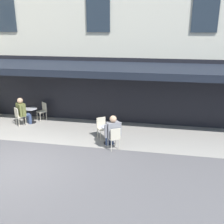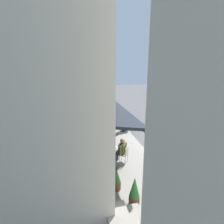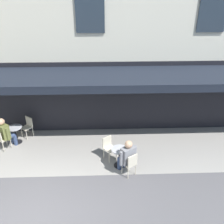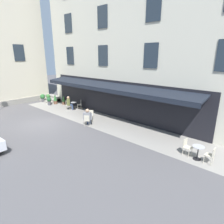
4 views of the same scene
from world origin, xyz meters
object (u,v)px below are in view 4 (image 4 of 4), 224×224
cafe_table_streetside (198,151)px  cafe_chair_cream_back_row (211,154)px  cafe_chair_cream_by_window (80,104)px  seated_patron_in_olive (69,103)px  cafe_table_near_entrance (74,105)px  cafe_table_mid_terrace (89,118)px  potted_plant_under_sign (64,100)px  cafe_chair_cream_under_awning (87,120)px  potted_plant_entrance_right (49,101)px  potted_plant_entrance_left (43,97)px  cafe_chair_cream_facing_street (187,146)px  potted_plant_by_steps (55,99)px  cafe_chair_cream_kerbside (67,104)px  potted_plant_mid_terrace (48,97)px  seated_companion_in_grey (88,117)px  cafe_chair_cream_near_door (91,115)px

cafe_table_streetside → cafe_chair_cream_back_row: cafe_chair_cream_back_row is taller
cafe_chair_cream_by_window → seated_patron_in_olive: seated_patron_in_olive is taller
cafe_table_near_entrance → cafe_table_mid_terrace: same height
cafe_chair_cream_back_row → potted_plant_under_sign: 15.68m
cafe_chair_cream_under_awning → potted_plant_under_sign: 7.54m
cafe_chair_cream_by_window → potted_plant_entrance_right: 3.98m
cafe_table_streetside → potted_plant_entrance_left: bearing=-3.4°
cafe_chair_cream_under_awning → cafe_chair_cream_facing_street: bearing=-173.8°
cafe_table_near_entrance → seated_patron_in_olive: 0.48m
seated_patron_in_olive → potted_plant_by_steps: seated_patron_in_olive is taller
cafe_chair_cream_kerbside → cafe_table_streetside: cafe_chair_cream_kerbside is taller
cafe_table_near_entrance → cafe_chair_cream_by_window: (-0.38, -0.50, 0.06)m
seated_patron_in_olive → potted_plant_mid_terrace: 5.18m
potted_plant_entrance_left → potted_plant_entrance_right: (-1.91, 0.28, -0.04)m
cafe_chair_cream_back_row → cafe_table_mid_terrace: bearing=1.0°
cafe_chair_cream_under_awning → cafe_chair_cream_back_row: size_ratio=1.00×
cafe_chair_cream_by_window → seated_companion_in_grey: 4.83m
cafe_chair_cream_facing_street → potted_plant_by_steps: potted_plant_by_steps is taller
cafe_chair_cream_under_awning → cafe_table_streetside: bearing=-174.9°
cafe_chair_cream_by_window → potted_plant_entrance_right: cafe_chair_cream_by_window is taller
cafe_table_near_entrance → potted_plant_by_steps: bearing=-0.5°
seated_companion_in_grey → potted_plant_entrance_right: size_ratio=1.56×
cafe_chair_cream_facing_street → seated_companion_in_grey: 7.39m
cafe_table_near_entrance → cafe_chair_cream_by_window: bearing=-127.3°
cafe_chair_cream_kerbside → seated_patron_in_olive: 0.28m
cafe_chair_cream_facing_street → potted_plant_mid_terrace: (17.25, -1.72, -0.16)m
cafe_chair_cream_by_window → potted_plant_entrance_left: 5.77m
cafe_chair_cream_near_door → cafe_chair_cream_back_row: size_ratio=1.00×
cafe_table_near_entrance → cafe_chair_cream_under_awning: 5.12m
potted_plant_under_sign → potted_plant_mid_terrace: bearing=3.8°
cafe_chair_cream_kerbside → cafe_chair_cream_under_awning: bearing=161.0°
potted_plant_entrance_right → cafe_table_mid_terrace: bearing=172.9°
cafe_chair_cream_by_window → cafe_chair_cream_back_row: bearing=170.9°
cafe_table_mid_terrace → cafe_chair_cream_under_awning: 0.63m
cafe_table_near_entrance → cafe_chair_cream_back_row: cafe_chair_cream_back_row is taller
cafe_chair_cream_facing_street → cafe_chair_cream_near_door: bearing=-1.8°
potted_plant_entrance_right → potted_plant_entrance_left: bearing=-8.2°
potted_plant_mid_terrace → potted_plant_entrance_right: potted_plant_entrance_right is taller
cafe_chair_cream_near_door → cafe_chair_cream_facing_street: bearing=178.2°
cafe_table_near_entrance → cafe_table_mid_terrace: (-4.26, 1.69, 0.00)m
seated_patron_in_olive → cafe_table_streetside: bearing=174.7°
seated_patron_in_olive → potted_plant_by_steps: (3.16, -0.35, -0.17)m
cafe_chair_cream_by_window → cafe_chair_cream_under_awning: (-4.23, 2.72, 0.00)m
cafe_chair_cream_facing_street → cafe_table_mid_terrace: bearing=1.9°
cafe_chair_cream_under_awning → potted_plant_entrance_right: 8.14m
cafe_table_streetside → cafe_chair_cream_by_window: bearing=-9.5°
potted_plant_under_sign → cafe_chair_cream_facing_street: bearing=172.4°
potted_plant_under_sign → potted_plant_entrance_left: bearing=18.2°
cafe_table_near_entrance → cafe_chair_cream_near_door: bearing=163.0°
potted_plant_entrance_right → seated_companion_in_grey: bearing=170.7°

